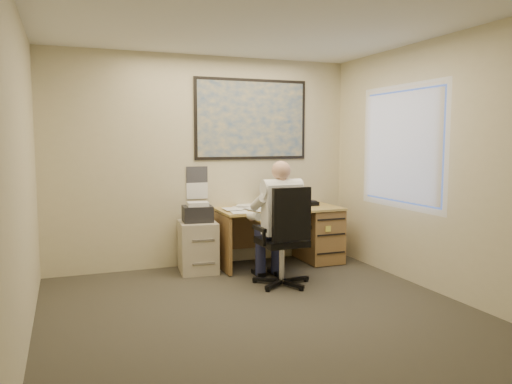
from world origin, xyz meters
name	(u,v)px	position (x,y,z in m)	size (l,w,h in m)	color
room_shell	(271,172)	(0.00, 0.00, 1.35)	(4.00, 4.50, 2.70)	#36332A
desk	(301,229)	(1.23, 1.90, 0.44)	(1.60, 0.97, 1.08)	tan
world_map	(252,119)	(0.65, 2.23, 1.90)	(1.56, 0.03, 1.06)	#1E4C93
wall_calendar	(197,183)	(-0.10, 2.24, 1.08)	(0.28, 0.01, 0.42)	white
window_blinds	(401,147)	(1.97, 0.80, 1.55)	(0.06, 1.40, 1.30)	beige
filing_cabinet	(198,242)	(-0.18, 1.92, 0.37)	(0.50, 0.58, 0.87)	#BDB398
office_chair	(284,257)	(0.56, 0.97, 0.33)	(0.69, 0.69, 1.13)	black
person	(281,223)	(0.56, 1.05, 0.70)	(0.58, 0.82, 1.40)	white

